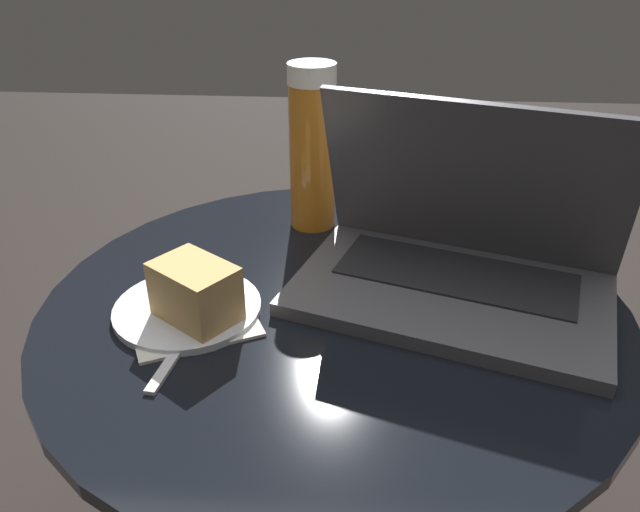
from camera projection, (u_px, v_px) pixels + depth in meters
table at (333, 382)px, 0.84m from camera, size 0.72×0.72×0.55m
napkin at (195, 325)px, 0.72m from camera, size 0.17×0.15×0.00m
laptop at (457, 256)px, 0.77m from camera, size 0.43×0.34×0.24m
beer_glass at (312, 148)px, 0.90m from camera, size 0.07×0.07×0.24m
snack_plate at (192, 297)px, 0.73m from camera, size 0.18×0.18×0.08m
fork at (190, 332)px, 0.71m from camera, size 0.04×0.18×0.00m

